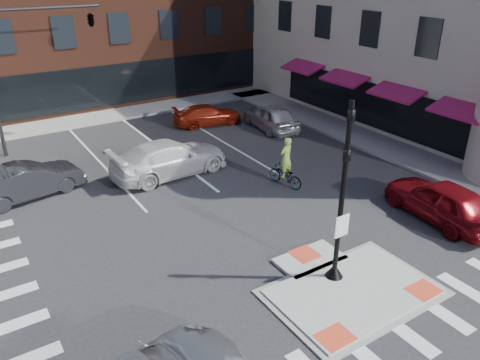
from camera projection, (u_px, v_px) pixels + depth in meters
ground at (342, 285)px, 15.30m from camera, size 120.00×120.00×0.00m
refuge_island at (348, 288)px, 15.08m from camera, size 5.40×4.65×0.13m
sidewalk_e at (357, 135)px, 28.14m from camera, size 3.00×24.00×0.15m
sidewalk_n at (156, 107)px, 33.48m from camera, size 26.00×3.00×0.15m
signal_pole at (340, 217)px, 14.59m from camera, size 0.60×0.60×5.98m
mast_arm_signal at (64, 31)px, 24.65m from camera, size 6.10×2.24×8.00m
red_sedan at (442, 200)px, 18.88m from camera, size 2.42×5.07×1.67m
white_pickup at (170, 158)px, 22.84m from camera, size 6.03×2.77×1.71m
bg_car_dark at (28, 181)px, 20.68m from camera, size 4.96×2.51×1.56m
bg_car_silver at (271, 117)px, 29.04m from camera, size 2.32×4.80×1.58m
bg_car_red at (208, 115)px, 29.87m from camera, size 4.63×2.52×1.27m
cyclist at (286, 170)px, 21.71m from camera, size 1.03×2.01×2.38m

